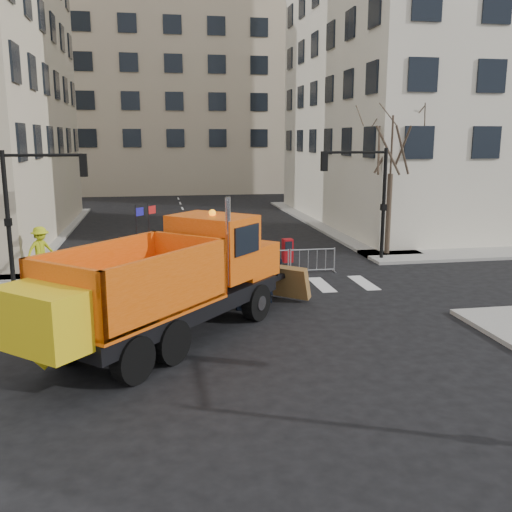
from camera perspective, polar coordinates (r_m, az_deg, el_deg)
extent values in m
plane|color=black|center=(17.33, -2.01, -8.06)|extent=(120.00, 120.00, 0.00)
cube|color=gray|center=(25.42, -4.72, -1.46)|extent=(64.00, 5.00, 0.15)
cube|color=#BCA890|center=(68.46, -8.52, 16.79)|extent=(30.00, 18.00, 24.00)
cylinder|color=black|center=(24.54, -23.56, 3.35)|extent=(0.18, 0.18, 5.40)
cylinder|color=black|center=(28.00, 12.64, 4.98)|extent=(0.18, 0.18, 5.40)
cube|color=black|center=(16.95, -8.42, -4.92)|extent=(7.16, 7.62, 0.50)
cylinder|color=black|center=(19.92, -5.67, -3.64)|extent=(1.09, 1.16, 1.21)
cylinder|color=black|center=(18.66, 0.03, -4.64)|extent=(1.09, 1.16, 1.21)
cylinder|color=black|center=(16.85, -14.57, -6.86)|extent=(1.09, 1.16, 1.21)
cylinder|color=black|center=(15.34, -8.47, -8.47)|extent=(1.09, 1.16, 1.21)
cylinder|color=black|center=(15.95, -18.29, -8.15)|extent=(1.09, 1.16, 1.21)
cylinder|color=black|center=(14.35, -12.18, -10.07)|extent=(1.09, 1.16, 1.21)
cube|color=#E6560C|center=(19.50, -1.85, -0.25)|extent=(2.90, 2.85, 1.10)
cube|color=#E6560C|center=(18.22, -4.34, 0.99)|extent=(3.07, 3.00, 1.98)
cylinder|color=silver|center=(16.83, -2.81, 1.44)|extent=(0.15, 0.15, 2.64)
cube|color=#E6560C|center=(15.54, -12.19, -2.18)|extent=(5.28, 5.46, 1.82)
cube|color=yellow|center=(13.72, -20.73, -5.99)|extent=(2.38, 2.29, 1.43)
cube|color=brown|center=(21.30, 0.94, -2.25)|extent=(3.06, 2.82, 1.24)
imported|color=black|center=(20.42, 1.09, -2.40)|extent=(0.76, 0.73, 1.76)
imported|color=black|center=(22.56, 1.92, -1.23)|extent=(0.84, 0.69, 1.60)
imported|color=black|center=(19.75, -1.32, -2.57)|extent=(0.81, 1.25, 1.97)
imported|color=#C0CB17|center=(25.89, -20.71, 0.53)|extent=(1.50, 1.42, 2.04)
cube|color=#9A0B10|center=(26.65, 3.17, 0.56)|extent=(0.50, 0.46, 1.10)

